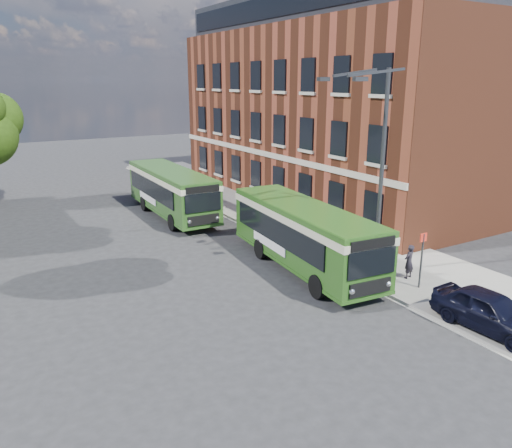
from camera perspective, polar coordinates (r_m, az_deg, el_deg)
ground at (r=21.83m, az=-0.34°, el=-6.82°), size 120.00×120.00×0.00m
pavement at (r=31.75m, az=3.29°, el=0.70°), size 6.00×48.00×0.15m
kerb_line at (r=30.23m, az=-1.52°, el=-0.21°), size 0.12×48.00×0.01m
brick_office at (r=38.03m, az=9.03°, el=13.63°), size 12.10×26.00×14.20m
street_lamp at (r=21.77m, az=13.50°, el=5.84°), size 2.96×2.38×9.00m
bus_stop_sign at (r=21.67m, az=18.41°, el=-3.59°), size 0.35×0.08×2.52m
bus_front at (r=23.01m, az=5.49°, el=-0.83°), size 3.42×10.16×3.02m
bus_rear at (r=32.51m, az=-9.64°, el=4.05°), size 2.79×10.24×3.02m
parked_car at (r=19.23m, az=25.21°, el=-9.01°), size 1.82×4.16×1.40m
pedestrian_a at (r=22.77m, az=17.08°, el=-4.12°), size 0.62×0.47×1.52m
pedestrian_b at (r=24.95m, az=12.12°, el=-1.63°), size 1.09×0.99×1.81m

